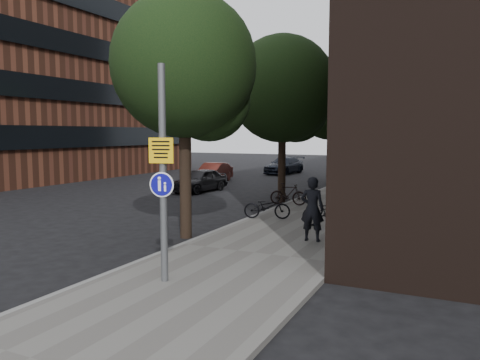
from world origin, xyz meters
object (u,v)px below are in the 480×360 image
Objects in this scene: parked_car_near at (200,180)px; signpost at (163,173)px; parked_bike_facade_near at (330,212)px; pedestrian at (312,209)px.

signpost is at bearing -56.07° from parked_car_near.
signpost reaches higher than parked_bike_facade_near.
pedestrian is 13.21m from parked_car_near.
parked_bike_facade_near is 0.49× the size of parked_car_near.
pedestrian is at bearing -39.15° from parked_car_near.
pedestrian is 2.39m from parked_bike_facade_near.
pedestrian reaches higher than parked_car_near.
parked_car_near is (-7.53, 14.32, -1.77)m from signpost.
pedestrian is at bearing 56.47° from signpost.
signpost reaches higher than pedestrian.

